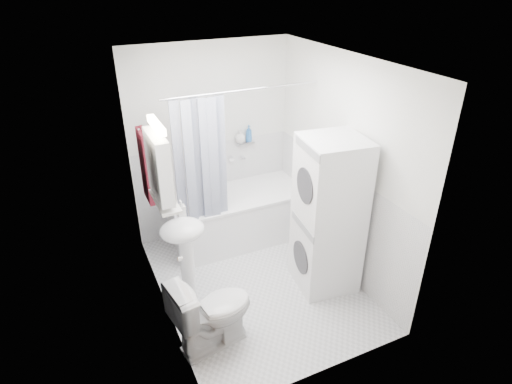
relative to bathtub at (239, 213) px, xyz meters
name	(u,v)px	position (x,y,z in m)	size (l,w,h in m)	color
floor	(257,282)	(-0.18, -0.92, -0.35)	(2.60, 2.60, 0.00)	silver
room_walls	(257,160)	(-0.18, -0.92, 1.14)	(2.60, 2.60, 2.60)	silver
wainscot	(246,224)	(-0.18, -0.63, 0.25)	(1.98, 2.58, 2.58)	white
door	(180,259)	(-1.13, -1.47, 0.65)	(0.05, 2.00, 2.00)	brown
bathtub	(239,213)	(0.00, 0.00, 0.00)	(1.67, 0.79, 0.63)	white
tub_spout	(242,157)	(0.20, 0.33, 0.60)	(0.04, 0.04, 0.12)	silver
curtain_rod	(249,90)	(0.00, -0.33, 1.65)	(0.02, 0.02, 1.85)	silver
shower_curtain	(202,166)	(-0.55, -0.33, 0.90)	(0.55, 0.02, 1.45)	#15224C
sink	(184,242)	(-0.93, -0.83, 0.35)	(0.44, 0.37, 1.04)	white
medicine_cabinet	(159,165)	(-1.08, -0.82, 1.21)	(0.13, 0.50, 0.71)	white
shelf	(165,201)	(-1.07, -0.82, 0.85)	(0.18, 0.54, 0.03)	silver
shower_caddy	(246,143)	(0.25, 0.32, 0.80)	(0.22, 0.06, 0.02)	silver
towel	(145,165)	(-1.12, -0.28, 1.00)	(0.07, 0.32, 0.77)	maroon
washer_dryer	(328,216)	(0.50, -1.20, 0.49)	(0.67, 0.66, 1.69)	white
toilet	(212,312)	(-0.90, -1.52, 0.02)	(0.42, 0.76, 0.75)	white
soap_pump	(182,212)	(-0.89, -0.67, 0.60)	(0.08, 0.17, 0.08)	gray
shelf_bottle	(169,203)	(-1.07, -0.97, 0.90)	(0.07, 0.18, 0.07)	gray
shelf_cup	(161,189)	(-1.07, -0.70, 0.91)	(0.10, 0.09, 0.10)	gray
shampoo_a	(240,138)	(0.17, 0.32, 0.88)	(0.13, 0.17, 0.13)	gray
shampoo_b	(249,138)	(0.29, 0.32, 0.85)	(0.08, 0.21, 0.08)	#2B68AE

